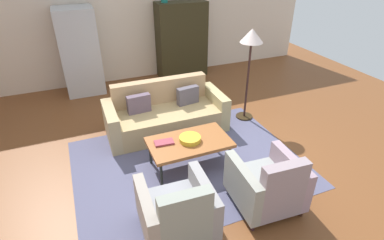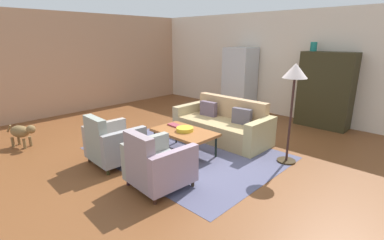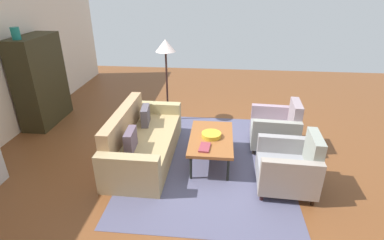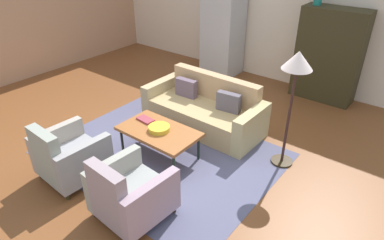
{
  "view_description": "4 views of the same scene",
  "coord_description": "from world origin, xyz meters",
  "px_view_note": "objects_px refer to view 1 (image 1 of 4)",
  "views": [
    {
      "loc": [
        -1.48,
        -3.53,
        2.97
      ],
      "look_at": [
        0.11,
        0.33,
        0.55
      ],
      "focal_mm": 28.66,
      "sensor_mm": 36.0,
      "label": 1
    },
    {
      "loc": [
        3.43,
        -3.53,
        2.11
      ],
      "look_at": [
        -0.26,
        0.32,
        0.55
      ],
      "focal_mm": 26.34,
      "sensor_mm": 36.0,
      "label": 2
    },
    {
      "loc": [
        -4.36,
        -0.17,
        2.79
      ],
      "look_at": [
        0.18,
        0.28,
        0.62
      ],
      "focal_mm": 27.87,
      "sensor_mm": 36.0,
      "label": 3
    },
    {
      "loc": [
        2.92,
        -3.11,
        3.07
      ],
      "look_at": [
        0.19,
        0.38,
        0.53
      ],
      "focal_mm": 31.6,
      "sensor_mm": 36.0,
      "label": 4
    }
  ],
  "objects_px": {
    "coffee_table": "(189,143)",
    "cabinet": "(182,40)",
    "fruit_bowl": "(190,139)",
    "armchair_right": "(269,186)",
    "couch": "(165,114)",
    "book_stack": "(164,142)",
    "floor_lamp": "(251,45)",
    "refrigerator": "(80,52)",
    "armchair_left": "(178,215)"
  },
  "relations": [
    {
      "from": "fruit_bowl",
      "to": "floor_lamp",
      "type": "height_order",
      "value": "floor_lamp"
    },
    {
      "from": "cabinet",
      "to": "refrigerator",
      "type": "xyz_separation_m",
      "value": [
        -2.39,
        -0.1,
        0.03
      ]
    },
    {
      "from": "couch",
      "to": "fruit_bowl",
      "type": "relative_size",
      "value": 6.61
    },
    {
      "from": "couch",
      "to": "cabinet",
      "type": "height_order",
      "value": "cabinet"
    },
    {
      "from": "armchair_left",
      "to": "floor_lamp",
      "type": "relative_size",
      "value": 0.51
    },
    {
      "from": "armchair_right",
      "to": "book_stack",
      "type": "xyz_separation_m",
      "value": [
        -0.96,
        1.25,
        0.12
      ]
    },
    {
      "from": "coffee_table",
      "to": "refrigerator",
      "type": "distance_m",
      "value": 3.67
    },
    {
      "from": "armchair_left",
      "to": "book_stack",
      "type": "distance_m",
      "value": 1.28
    },
    {
      "from": "couch",
      "to": "refrigerator",
      "type": "xyz_separation_m",
      "value": [
        -1.17,
        2.26,
        0.64
      ]
    },
    {
      "from": "cabinet",
      "to": "armchair_right",
      "type": "bearing_deg",
      "value": -97.56
    },
    {
      "from": "armchair_left",
      "to": "armchair_right",
      "type": "distance_m",
      "value": 1.2
    },
    {
      "from": "fruit_bowl",
      "to": "cabinet",
      "type": "distance_m",
      "value": 3.77
    },
    {
      "from": "couch",
      "to": "fruit_bowl",
      "type": "bearing_deg",
      "value": 91.17
    },
    {
      "from": "refrigerator",
      "to": "fruit_bowl",
      "type": "bearing_deg",
      "value": -71.02
    },
    {
      "from": "book_stack",
      "to": "fruit_bowl",
      "type": "bearing_deg",
      "value": -12.98
    },
    {
      "from": "coffee_table",
      "to": "fruit_bowl",
      "type": "height_order",
      "value": "fruit_bowl"
    },
    {
      "from": "coffee_table",
      "to": "book_stack",
      "type": "xyz_separation_m",
      "value": [
        -0.36,
        0.09,
        0.05
      ]
    },
    {
      "from": "refrigerator",
      "to": "coffee_table",
      "type": "bearing_deg",
      "value": -71.19
    },
    {
      "from": "fruit_bowl",
      "to": "book_stack",
      "type": "relative_size",
      "value": 1.1
    },
    {
      "from": "armchair_right",
      "to": "cabinet",
      "type": "height_order",
      "value": "cabinet"
    },
    {
      "from": "couch",
      "to": "floor_lamp",
      "type": "relative_size",
      "value": 1.23
    },
    {
      "from": "armchair_left",
      "to": "refrigerator",
      "type": "height_order",
      "value": "refrigerator"
    },
    {
      "from": "fruit_bowl",
      "to": "book_stack",
      "type": "distance_m",
      "value": 0.38
    },
    {
      "from": "fruit_bowl",
      "to": "book_stack",
      "type": "xyz_separation_m",
      "value": [
        -0.37,
        0.09,
        -0.02
      ]
    },
    {
      "from": "coffee_table",
      "to": "armchair_left",
      "type": "height_order",
      "value": "armchair_left"
    },
    {
      "from": "armchair_right",
      "to": "fruit_bowl",
      "type": "xyz_separation_m",
      "value": [
        -0.58,
        1.17,
        0.14
      ]
    },
    {
      "from": "armchair_right",
      "to": "floor_lamp",
      "type": "height_order",
      "value": "floor_lamp"
    },
    {
      "from": "coffee_table",
      "to": "cabinet",
      "type": "height_order",
      "value": "cabinet"
    },
    {
      "from": "armchair_right",
      "to": "book_stack",
      "type": "relative_size",
      "value": 3.03
    },
    {
      "from": "armchair_left",
      "to": "armchair_right",
      "type": "relative_size",
      "value": 1.0
    },
    {
      "from": "armchair_left",
      "to": "floor_lamp",
      "type": "xyz_separation_m",
      "value": [
        2.16,
        2.16,
        1.1
      ]
    },
    {
      "from": "armchair_right",
      "to": "refrigerator",
      "type": "relative_size",
      "value": 0.48
    },
    {
      "from": "floor_lamp",
      "to": "armchair_left",
      "type": "bearing_deg",
      "value": -135.02
    },
    {
      "from": "couch",
      "to": "armchair_right",
      "type": "xyz_separation_m",
      "value": [
        0.6,
        -2.35,
        0.06
      ]
    },
    {
      "from": "book_stack",
      "to": "refrigerator",
      "type": "height_order",
      "value": "refrigerator"
    },
    {
      "from": "armchair_right",
      "to": "book_stack",
      "type": "height_order",
      "value": "armchair_right"
    },
    {
      "from": "cabinet",
      "to": "refrigerator",
      "type": "relative_size",
      "value": 0.97
    },
    {
      "from": "book_stack",
      "to": "cabinet",
      "type": "height_order",
      "value": "cabinet"
    },
    {
      "from": "coffee_table",
      "to": "book_stack",
      "type": "distance_m",
      "value": 0.37
    },
    {
      "from": "couch",
      "to": "refrigerator",
      "type": "height_order",
      "value": "refrigerator"
    },
    {
      "from": "armchair_right",
      "to": "coffee_table",
      "type": "bearing_deg",
      "value": 120.48
    },
    {
      "from": "coffee_table",
      "to": "armchair_left",
      "type": "relative_size",
      "value": 1.36
    },
    {
      "from": "refrigerator",
      "to": "armchair_left",
      "type": "bearing_deg",
      "value": -82.96
    },
    {
      "from": "couch",
      "to": "coffee_table",
      "type": "bearing_deg",
      "value": 90.62
    },
    {
      "from": "book_stack",
      "to": "refrigerator",
      "type": "bearing_deg",
      "value": 103.6
    },
    {
      "from": "book_stack",
      "to": "armchair_right",
      "type": "bearing_deg",
      "value": -52.62
    },
    {
      "from": "coffee_table",
      "to": "cabinet",
      "type": "distance_m",
      "value": 3.78
    },
    {
      "from": "coffee_table",
      "to": "cabinet",
      "type": "bearing_deg",
      "value": 71.0
    },
    {
      "from": "armchair_right",
      "to": "armchair_left",
      "type": "bearing_deg",
      "value": -176.58
    },
    {
      "from": "coffee_table",
      "to": "couch",
      "type": "bearing_deg",
      "value": 89.95
    }
  ]
}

